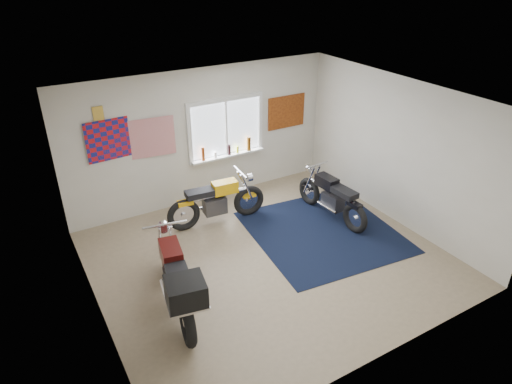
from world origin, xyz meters
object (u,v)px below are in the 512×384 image
navy_rug (323,232)px  maroon_tourer (177,282)px  yellow_triumph (216,202)px  black_chrome_bike (332,198)px

navy_rug → maroon_tourer: size_ratio=1.21×
yellow_triumph → navy_rug: bearing=-35.4°
navy_rug → maroon_tourer: maroon_tourer is taller
navy_rug → yellow_triumph: (-1.52, 1.30, 0.42)m
yellow_triumph → maroon_tourer: 2.52m
yellow_triumph → black_chrome_bike: size_ratio=1.04×
navy_rug → maroon_tourer: (-3.07, -0.67, 0.56)m
navy_rug → black_chrome_bike: size_ratio=1.41×
navy_rug → maroon_tourer: 3.20m
navy_rug → black_chrome_bike: bearing=38.2°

